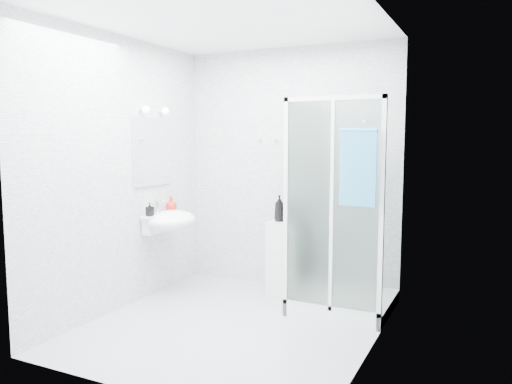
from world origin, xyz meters
The scene contains 12 objects.
room centered at (0.00, 0.00, 1.30)m, with size 2.40×2.60×2.60m.
shower_enclosure centered at (0.67, 0.77, 0.45)m, with size 0.90×0.95×2.00m.
wall_basin centered at (-0.99, 0.45, 0.80)m, with size 0.46×0.56×0.35m.
mirror centered at (-1.19, 0.45, 1.50)m, with size 0.02×0.60×0.70m, color white.
vanity_lights centered at (-1.14, 0.45, 1.92)m, with size 0.10×0.40×0.08m.
wall_hooks centered at (-0.25, 1.26, 1.62)m, with size 0.23×0.06×0.03m.
storage_cabinet centered at (0.06, 1.05, 0.38)m, with size 0.33×0.35×0.77m.
hand_towel centered at (0.99, 0.36, 1.41)m, with size 0.31×0.04×0.65m.
shampoo_bottle_a centered at (-0.01, 1.05, 0.91)m, with size 0.11×0.11×0.28m, color black.
shampoo_bottle_b centered at (0.12, 1.07, 0.88)m, with size 0.10×0.10×0.22m, color #0D174E.
soap_dispenser_orange centered at (-1.08, 0.61, 0.94)m, with size 0.12×0.12×0.16m, color #AF1A14.
soap_dispenser_black centered at (-1.09, 0.26, 0.93)m, with size 0.06×0.06×0.14m, color black.
Camera 1 is at (2.02, -3.73, 1.65)m, focal length 35.00 mm.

